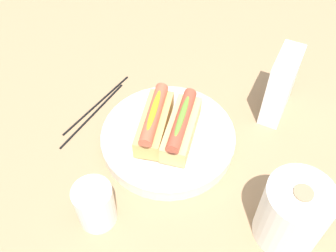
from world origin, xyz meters
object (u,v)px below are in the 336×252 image
Objects in this scene: serving_bowl at (168,138)px; water_glass at (95,206)px; napkin_box at (281,86)px; chopstick_far at (97,104)px; chopstick_near at (93,114)px; hotdog_back at (182,127)px; hotdog_front at (155,120)px; paper_towel_roll at (293,214)px.

water_glass reaches higher than serving_bowl.
napkin_box reaches higher than serving_bowl.
water_glass is 0.41× the size of chopstick_far.
serving_bowl is at bearing 95.07° from chopstick_near.
water_glass is (0.21, -0.04, -0.02)m from hotdog_back.
water_glass reaches higher than chopstick_near.
serving_bowl is 3.04× the size of water_glass.
napkin_box is at bearing 148.32° from hotdog_back.
serving_bowl is 1.83× the size of napkin_box.
napkin_box is (-0.21, 0.18, 0.01)m from hotdog_front.
serving_bowl is 0.05m from hotdog_front.
hotdog_back is at bearing -37.81° from napkin_box.
paper_towel_roll reaches higher than chopstick_far.
hotdog_back reaches higher than chopstick_near.
serving_bowl is 0.21m from water_glass.
hotdog_back is 1.18× the size of paper_towel_roll.
hotdog_back is 0.24m from napkin_box.
water_glass is at bearing 40.42° from chopstick_near.
hotdog_front is at bearing 86.79° from chopstick_far.
paper_towel_roll is 0.29m from napkin_box.
napkin_box is (-0.42, 0.17, 0.03)m from water_glass.
water_glass is 0.67× the size of paper_towel_roll.
napkin_box is at bearing 157.94° from water_glass.
chopstick_far is (-0.07, -0.47, -0.06)m from paper_towel_roll.
chopstick_far is at bearing -92.91° from serving_bowl.
chopstick_near is at bearing -85.36° from hotdog_front.
napkin_box is 0.68× the size of chopstick_far.
hotdog_back is at bearing 91.83° from chopstick_far.
serving_bowl is 0.26m from napkin_box.
napkin_box reaches higher than water_glass.
paper_towel_roll is at bearing 78.53° from serving_bowl.
paper_towel_roll is 0.89× the size of napkin_box.
serving_bowl is at bearing -74.89° from hotdog_back.
paper_towel_roll is 0.61× the size of chopstick_near.
hotdog_back is 1.05× the size of napkin_box.
hotdog_back is 0.23m from chopstick_far.
hotdog_back is 0.22m from water_glass.
chopstick_near is at bearing -83.81° from serving_bowl.
serving_bowl is 0.05m from hotdog_back.
water_glass is 0.28m from chopstick_far.
water_glass is 0.41× the size of chopstick_near.
napkin_box is (-0.20, 0.12, 0.01)m from hotdog_back.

